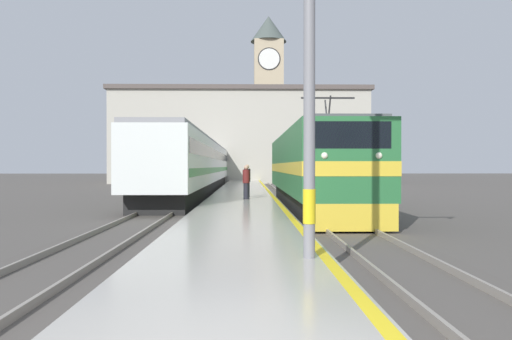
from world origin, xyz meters
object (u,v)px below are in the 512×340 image
(clock_tower, at_px, (269,92))
(second_waiting_passenger, at_px, (247,180))
(person_on_platform, at_px, (246,181))
(locomotive_train, at_px, (313,169))
(passenger_train, at_px, (203,165))
(catenary_mast, at_px, (316,25))

(clock_tower, bearing_deg, second_waiting_passenger, -93.78)
(person_on_platform, distance_m, clock_tower, 50.50)
(second_waiting_passenger, relative_size, clock_tower, 0.07)
(locomotive_train, relative_size, passenger_train, 0.38)
(locomotive_train, xyz_separation_m, passenger_train, (-6.77, 18.91, 0.22))
(catenary_mast, relative_size, second_waiting_passenger, 4.73)
(locomotive_train, bearing_deg, catenary_mast, -97.34)
(passenger_train, distance_m, catenary_mast, 33.84)
(passenger_train, relative_size, second_waiting_passenger, 27.41)
(locomotive_train, height_order, person_on_platform, locomotive_train)
(locomotive_train, height_order, second_waiting_passenger, locomotive_train)
(passenger_train, xyz_separation_m, clock_tower, (6.86, 31.14, 10.76))
(passenger_train, height_order, person_on_platform, passenger_train)
(catenary_mast, xyz_separation_m, person_on_platform, (-1.23, 15.50, -3.19))
(clock_tower, bearing_deg, locomotive_train, -90.11)
(person_on_platform, relative_size, clock_tower, 0.07)
(locomotive_train, relative_size, person_on_platform, 10.67)
(locomotive_train, bearing_deg, second_waiting_passenger, 141.21)
(locomotive_train, distance_m, second_waiting_passenger, 3.96)
(locomotive_train, bearing_deg, clock_tower, 89.89)
(passenger_train, distance_m, second_waiting_passenger, 16.90)
(catenary_mast, height_order, person_on_platform, catenary_mast)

